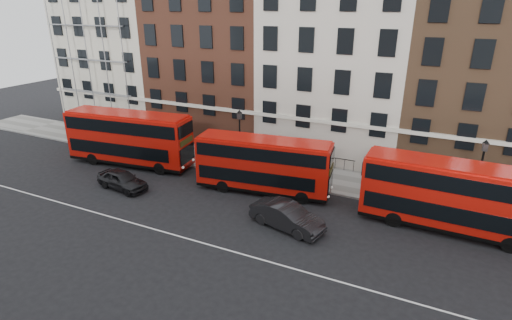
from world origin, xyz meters
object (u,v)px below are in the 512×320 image
at_px(bus_c, 451,195).
at_px(car_front, 287,216).
at_px(bus_a, 129,137).
at_px(car_rear, 122,180).
at_px(bus_b, 263,164).

xyz_separation_m(bus_c, car_front, (-9.29, -4.23, -1.61)).
bearing_deg(bus_c, bus_a, -178.78).
bearing_deg(car_rear, bus_c, -72.04).
relative_size(bus_c, car_front, 2.17).
bearing_deg(bus_b, bus_a, 172.57).
height_order(car_rear, car_front, car_front).
distance_m(bus_c, car_front, 10.34).
bearing_deg(car_front, bus_a, 89.77).
bearing_deg(car_front, bus_b, 54.72).
distance_m(bus_b, bus_c, 12.94).
relative_size(bus_a, car_rear, 2.63).
bearing_deg(bus_c, bus_b, -178.77).
bearing_deg(car_front, bus_c, -51.53).
height_order(bus_a, bus_c, bus_a).
xyz_separation_m(bus_a, car_front, (16.71, -4.23, -1.75)).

